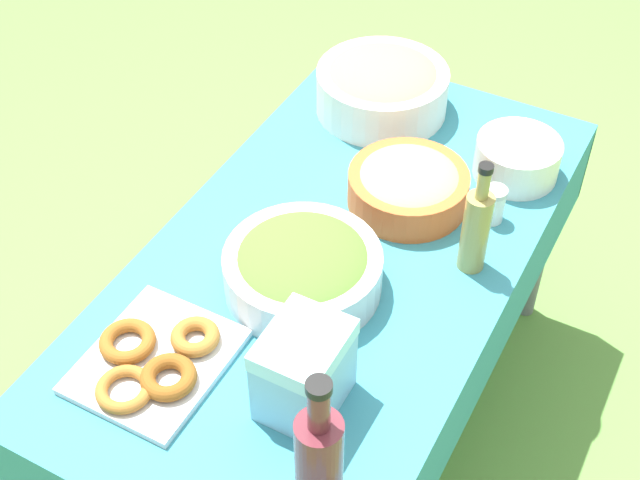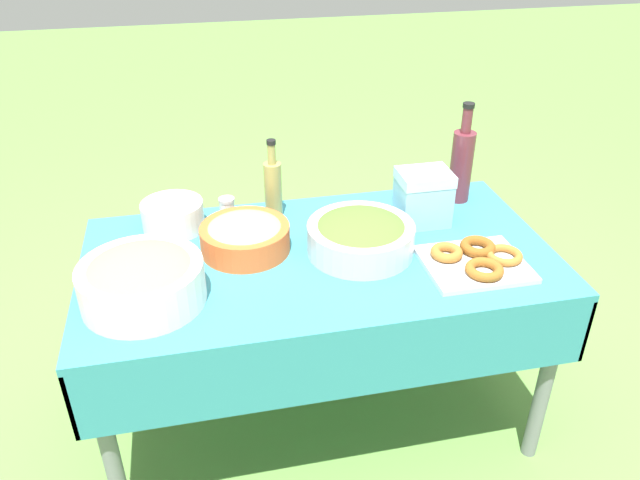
{
  "view_description": "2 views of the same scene",
  "coord_description": "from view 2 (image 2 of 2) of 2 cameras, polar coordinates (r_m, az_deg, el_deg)",
  "views": [
    {
      "loc": [
        -1.24,
        -0.62,
        2.09
      ],
      "look_at": [
        -0.05,
        0.02,
        0.77
      ],
      "focal_mm": 50.0,
      "sensor_mm": 36.0,
      "label": 1
    },
    {
      "loc": [
        0.34,
        1.61,
        1.73
      ],
      "look_at": [
        0.0,
        0.01,
        0.75
      ],
      "focal_mm": 35.0,
      "sensor_mm": 36.0,
      "label": 2
    }
  ],
  "objects": [
    {
      "name": "ground_plane",
      "position": [
        2.39,
        -0.06,
        -15.55
      ],
      "size": [
        14.0,
        14.0,
        0.0
      ],
      "primitive_type": "plane",
      "color": "#609342"
    },
    {
      "name": "picnic_table",
      "position": [
        2.0,
        -0.07,
        -3.57
      ],
      "size": [
        1.45,
        0.77,
        0.7
      ],
      "color": "teal",
      "rests_on": "ground_plane"
    },
    {
      "name": "salad_bowl",
      "position": [
        1.93,
        3.74,
        0.45
      ],
      "size": [
        0.33,
        0.33,
        0.12
      ],
      "color": "silver",
      "rests_on": "picnic_table"
    },
    {
      "name": "pasta_bowl",
      "position": [
        1.95,
        -6.88,
        0.43
      ],
      "size": [
        0.28,
        0.28,
        0.11
      ],
      "color": "#E05B28",
      "rests_on": "picnic_table"
    },
    {
      "name": "donut_platter",
      "position": [
        1.94,
        14.11,
        -1.77
      ],
      "size": [
        0.32,
        0.27,
        0.05
      ],
      "color": "silver",
      "rests_on": "picnic_table"
    },
    {
      "name": "plate_stack",
      "position": [
        2.11,
        -13.29,
        2.17
      ],
      "size": [
        0.2,
        0.2,
        0.1
      ],
      "color": "white",
      "rests_on": "picnic_table"
    },
    {
      "name": "olive_oil_bottle",
      "position": [
        2.11,
        -4.32,
        4.84
      ],
      "size": [
        0.06,
        0.06,
        0.28
      ],
      "color": "#998E4C",
      "rests_on": "picnic_table"
    },
    {
      "name": "wine_bottle",
      "position": [
        2.27,
        12.82,
        6.88
      ],
      "size": [
        0.08,
        0.08,
        0.36
      ],
      "color": "maroon",
      "rests_on": "picnic_table"
    },
    {
      "name": "bread_bowl",
      "position": [
        1.76,
        -16.01,
        -3.48
      ],
      "size": [
        0.34,
        0.34,
        0.14
      ],
      "color": "white",
      "rests_on": "picnic_table"
    },
    {
      "name": "cooler_box",
      "position": [
        2.11,
        9.4,
        3.89
      ],
      "size": [
        0.17,
        0.14,
        0.18
      ],
      "color": "#8CC6E5",
      "rests_on": "picnic_table"
    },
    {
      "name": "salt_shaker",
      "position": [
        2.12,
        -8.47,
        2.72
      ],
      "size": [
        0.05,
        0.05,
        0.09
      ],
      "color": "white",
      "rests_on": "picnic_table"
    }
  ]
}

